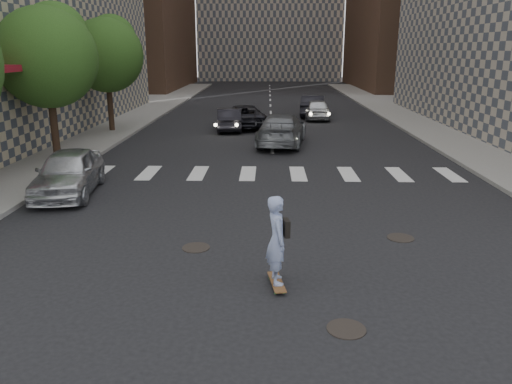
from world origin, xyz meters
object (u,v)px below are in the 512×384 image
Objects in this scene: traffic_car_a at (229,119)px; traffic_car_b at (282,129)px; traffic_car_e at (313,106)px; tree_b at (49,53)px; tree_c at (108,52)px; skateboarder at (277,240)px; traffic_car_d at (317,109)px; traffic_car_c at (244,116)px; silver_sedan at (68,172)px.

traffic_car_a is 5.65m from traffic_car_b.
traffic_car_b reaches higher than traffic_car_e.
traffic_car_b is at bearing 84.76° from traffic_car_e.
tree_b is 20.51m from traffic_car_e.
tree_b is 8.00m from tree_c.
tree_c reaches higher than traffic_car_b.
tree_c is 22.39m from skateboarder.
traffic_car_d is (12.68, 6.00, -3.92)m from tree_c.
traffic_car_c is at bearing -61.75° from traffic_car_b.
silver_sedan is at bearing 63.01° from traffic_car_c.
traffic_car_a is (-2.58, 20.84, -0.37)m from skateboarder.
traffic_car_a is (4.41, 14.04, -0.10)m from silver_sedan.
tree_c is at bearing 2.10° from traffic_car_a.
traffic_car_b is (9.95, -3.86, -3.85)m from tree_c.
tree_c is 1.47× the size of silver_sedan.
skateboarder is 9.75m from silver_sedan.
skateboarder is at bearing 83.62° from traffic_car_d.
traffic_car_c is 6.32m from traffic_car_d.
tree_c is 13.96m from silver_sedan.
tree_c is 14.57m from traffic_car_d.
skateboarder is 26.18m from traffic_car_d.
traffic_car_a is at bearing 57.79° from traffic_car_e.
traffic_car_a is at bearing 46.07° from traffic_car_c.
traffic_car_b is 10.24m from traffic_car_d.
silver_sedan reaches higher than traffic_car_d.
tree_b is 1.54× the size of traffic_car_d.
silver_sedan is at bearing 62.65° from traffic_car_d.
traffic_car_d is at bearing 47.83° from tree_b.
traffic_car_b is (7.50, 9.31, 0.03)m from silver_sedan.
traffic_car_d reaches higher than traffic_car_c.
traffic_car_c is (5.29, 15.25, -0.05)m from silver_sedan.
tree_c is at bearing 39.10° from traffic_car_e.
traffic_car_c is 1.20× the size of traffic_car_d.
traffic_car_b is 1.17× the size of traffic_car_e.
traffic_car_b is at bearing 118.08° from traffic_car_a.
tree_b is 1.62× the size of traffic_car_a.
tree_c is 1.62× the size of traffic_car_a.
tree_b is 6.92m from silver_sedan.
skateboarder is 0.42× the size of traffic_car_e.
tree_c is at bearing 90.00° from tree_b.
traffic_car_a is 0.95× the size of traffic_car_d.
traffic_car_c is (7.74, 10.07, -3.93)m from tree_b.
traffic_car_e is (10.12, 20.92, 0.01)m from silver_sedan.
tree_b is 1.28× the size of traffic_car_c.
traffic_car_b is (0.51, 16.11, -0.24)m from skateboarder.
tree_b is at bearing 48.55° from traffic_car_d.
traffic_car_d is (2.73, 9.87, -0.07)m from traffic_car_b.
skateboarder is 0.36× the size of traffic_car_b.
traffic_car_e is (4.83, 5.67, 0.06)m from traffic_car_c.
tree_b is at bearing 44.58° from traffic_car_c.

